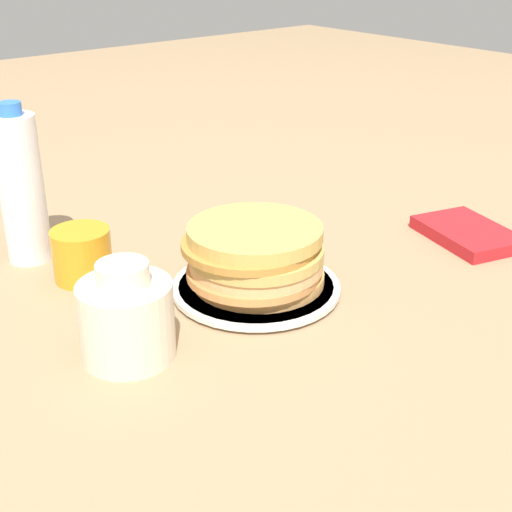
{
  "coord_description": "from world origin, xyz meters",
  "views": [
    {
      "loc": [
        0.63,
        -0.54,
        0.45
      ],
      "look_at": [
        -0.02,
        0.01,
        0.05
      ],
      "focal_mm": 50.0,
      "sensor_mm": 36.0,
      "label": 1
    }
  ],
  "objects_px": {
    "plate": "(256,288)",
    "water_bottle_near": "(21,188)",
    "juice_glass": "(82,255)",
    "cream_jug": "(126,317)",
    "pancake_stack": "(255,256)"
  },
  "relations": [
    {
      "from": "plate",
      "to": "pancake_stack",
      "type": "bearing_deg",
      "value": -150.41
    },
    {
      "from": "juice_glass",
      "to": "cream_jug",
      "type": "relative_size",
      "value": 0.7
    },
    {
      "from": "cream_jug",
      "to": "plate",
      "type": "bearing_deg",
      "value": 96.84
    },
    {
      "from": "plate",
      "to": "water_bottle_near",
      "type": "relative_size",
      "value": 0.97
    },
    {
      "from": "juice_glass",
      "to": "pancake_stack",
      "type": "bearing_deg",
      "value": 40.26
    },
    {
      "from": "cream_jug",
      "to": "juice_glass",
      "type": "bearing_deg",
      "value": 165.92
    },
    {
      "from": "pancake_stack",
      "to": "juice_glass",
      "type": "relative_size",
      "value": 2.33
    },
    {
      "from": "pancake_stack",
      "to": "water_bottle_near",
      "type": "xyz_separation_m",
      "value": [
        -0.3,
        -0.19,
        0.06
      ]
    },
    {
      "from": "plate",
      "to": "water_bottle_near",
      "type": "distance_m",
      "value": 0.37
    },
    {
      "from": "cream_jug",
      "to": "water_bottle_near",
      "type": "distance_m",
      "value": 0.33
    },
    {
      "from": "plate",
      "to": "water_bottle_near",
      "type": "height_order",
      "value": "water_bottle_near"
    },
    {
      "from": "juice_glass",
      "to": "cream_jug",
      "type": "height_order",
      "value": "cream_jug"
    },
    {
      "from": "cream_jug",
      "to": "water_bottle_near",
      "type": "height_order",
      "value": "water_bottle_near"
    },
    {
      "from": "water_bottle_near",
      "to": "cream_jug",
      "type": "bearing_deg",
      "value": -4.21
    },
    {
      "from": "plate",
      "to": "juice_glass",
      "type": "distance_m",
      "value": 0.25
    }
  ]
}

